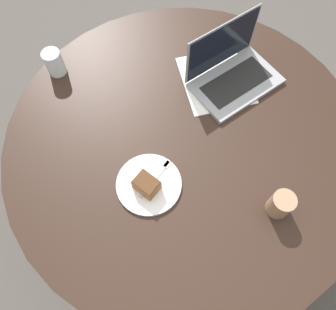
{
  "coord_description": "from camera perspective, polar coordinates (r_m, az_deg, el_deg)",
  "views": [
    {
      "loc": [
        -0.54,
        0.25,
        1.85
      ],
      "look_at": [
        -0.07,
        0.09,
        0.8
      ],
      "focal_mm": 35.0,
      "sensor_mm": 36.0,
      "label": 1
    }
  ],
  "objects": [
    {
      "name": "ground_plane",
      "position": [
        1.94,
        2.0,
        -7.54
      ],
      "size": [
        12.0,
        12.0,
        0.0
      ],
      "primitive_type": "plane",
      "color": "#4C4742"
    },
    {
      "name": "dining_table",
      "position": [
        1.34,
        2.88,
        0.99
      ],
      "size": [
        1.37,
        1.37,
        0.76
      ],
      "color": "black",
      "rests_on": "ground_plane"
    },
    {
      "name": "paper_document",
      "position": [
        1.4,
        8.29,
        12.8
      ],
      "size": [
        0.32,
        0.29,
        0.0
      ],
      "rotation": [
        0.0,
        0.0,
        -0.08
      ],
      "color": "white",
      "rests_on": "dining_table"
    },
    {
      "name": "plate",
      "position": [
        1.15,
        -3.35,
        -5.09
      ],
      "size": [
        0.23,
        0.23,
        0.01
      ],
      "color": "white",
      "rests_on": "dining_table"
    },
    {
      "name": "cake_slice",
      "position": [
        1.12,
        -3.75,
        -5.2
      ],
      "size": [
        0.1,
        0.1,
        0.06
      ],
      "rotation": [
        0.0,
        0.0,
        3.72
      ],
      "color": "brown",
      "rests_on": "plate"
    },
    {
      "name": "fork",
      "position": [
        1.16,
        -1.79,
        -3.5
      ],
      "size": [
        0.12,
        0.15,
        0.0
      ],
      "rotation": [
        0.0,
        0.0,
        5.33
      ],
      "color": "silver",
      "rests_on": "plate"
    },
    {
      "name": "coffee_glass",
      "position": [
        1.15,
        19.03,
        -8.1
      ],
      "size": [
        0.08,
        0.08,
        0.1
      ],
      "color": "#997556",
      "rests_on": "dining_table"
    },
    {
      "name": "water_glass",
      "position": [
        1.45,
        -19.2,
        14.97
      ],
      "size": [
        0.07,
        0.07,
        0.11
      ],
      "color": "silver",
      "rests_on": "dining_table"
    },
    {
      "name": "laptop",
      "position": [
        1.38,
        11.11,
        13.84
      ],
      "size": [
        0.32,
        0.4,
        0.23
      ],
      "rotation": [
        0.0,
        0.0,
        8.15
      ],
      "color": "gray",
      "rests_on": "dining_table"
    }
  ]
}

